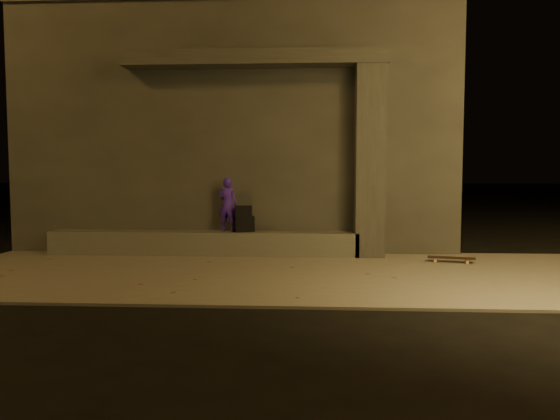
# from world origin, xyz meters

# --- Properties ---
(ground) EXTENTS (120.00, 120.00, 0.00)m
(ground) POSITION_xyz_m (0.00, 0.00, 0.00)
(ground) COLOR black
(ground) RESTS_ON ground
(sidewalk) EXTENTS (11.00, 4.40, 0.04)m
(sidewalk) POSITION_xyz_m (0.00, 2.00, 0.02)
(sidewalk) COLOR slate
(sidewalk) RESTS_ON ground
(building) EXTENTS (9.00, 5.10, 5.22)m
(building) POSITION_xyz_m (-1.00, 6.49, 2.61)
(building) COLOR #343330
(building) RESTS_ON ground
(ledge) EXTENTS (6.00, 0.55, 0.45)m
(ledge) POSITION_xyz_m (-1.50, 3.75, 0.27)
(ledge) COLOR #55534D
(ledge) RESTS_ON sidewalk
(column) EXTENTS (0.55, 0.55, 3.60)m
(column) POSITION_xyz_m (1.70, 3.75, 1.84)
(column) COLOR #343330
(column) RESTS_ON sidewalk
(canopy) EXTENTS (5.00, 0.70, 0.28)m
(canopy) POSITION_xyz_m (-0.50, 3.80, 3.78)
(canopy) COLOR #343330
(canopy) RESTS_ON column
(skateboarder) EXTENTS (0.42, 0.31, 1.05)m
(skateboarder) POSITION_xyz_m (-1.02, 3.75, 1.01)
(skateboarder) COLOR #3B1AAB
(skateboarder) RESTS_ON ledge
(backpack) EXTENTS (0.42, 0.34, 0.52)m
(backpack) POSITION_xyz_m (-0.70, 3.75, 0.67)
(backpack) COLOR black
(backpack) RESTS_ON ledge
(skateboard) EXTENTS (0.84, 0.39, 0.09)m
(skateboard) POSITION_xyz_m (3.10, 3.10, 0.11)
(skateboard) COLOR black
(skateboard) RESTS_ON sidewalk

